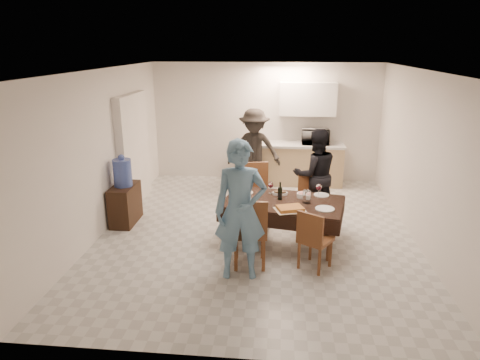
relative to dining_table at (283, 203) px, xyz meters
The scene contains 33 objects.
floor 0.85m from the dining_table, 140.78° to the left, with size 5.00×6.00×0.02m, color silver.
ceiling 2.01m from the dining_table, 140.78° to the left, with size 5.00×6.00×0.02m, color white.
wall_back 3.43m from the dining_table, 97.12° to the left, with size 5.00×0.02×2.60m, color silver.
wall_front 2.77m from the dining_table, 98.91° to the right, with size 5.00×0.02×2.60m, color silver.
wall_left 3.01m from the dining_table, behind, with size 0.02×6.00×2.60m, color silver.
wall_right 2.21m from the dining_table, ahead, with size 0.02×6.00×2.60m, color silver.
stub_partition 3.25m from the dining_table, 151.50° to the left, with size 0.15×1.40×2.10m, color white.
kitchen_base_cabinet 3.03m from the dining_table, 86.54° to the left, with size 2.20×0.60×0.86m, color tan.
kitchen_worktop 3.03m from the dining_table, 86.54° to the left, with size 2.24×0.64×0.05m, color #B7B6B1.
upper_cabinet 3.41m from the dining_table, 81.31° to the left, with size 1.20×0.34×0.70m, color white.
dining_table is the anchor object (origin of this frame).
chair_near_left 0.96m from the dining_table, 117.99° to the right, with size 0.50×0.50×0.55m.
chair_near_right 0.96m from the dining_table, 61.57° to the right, with size 0.54×0.57×0.46m.
chair_far_left 0.79m from the dining_table, 124.59° to the left, with size 0.55×0.56×0.55m.
chair_far_right 0.82m from the dining_table, 56.02° to the left, with size 0.40×0.40×0.47m.
console 2.77m from the dining_table, 169.01° to the left, with size 0.36×0.73×0.67m, color black.
water_jug 2.76m from the dining_table, 169.01° to the left, with size 0.31×0.31×0.46m, color #4964BE.
wine_bottle 0.19m from the dining_table, 135.00° to the left, with size 0.07×0.07×0.28m, color black, non-canonical shape.
water_pitcher 0.38m from the dining_table, ahead, with size 0.12×0.12×0.19m, color white.
savoury_tart 0.40m from the dining_table, 75.26° to the right, with size 0.42×0.31×0.05m, color #C08538.
salad_bowl 0.36m from the dining_table, 30.96° to the left, with size 0.18×0.18×0.07m, color white.
mushroom_dish 0.29m from the dining_table, 100.12° to the left, with size 0.22×0.22×0.04m, color white.
wine_glass_a 0.62m from the dining_table, 155.56° to the right, with size 0.09×0.09×0.21m, color white, non-canonical shape.
wine_glass_b 0.62m from the dining_table, 24.44° to the left, with size 0.09×0.09×0.20m, color white, non-canonical shape.
wine_glass_c 0.38m from the dining_table, 123.69° to the left, with size 0.09×0.09×0.20m, color white, non-canonical shape.
plate_near_left 0.67m from the dining_table, 153.43° to the right, with size 0.28×0.28×0.02m, color white.
plate_near_right 0.67m from the dining_table, 26.57° to the right, with size 0.28×0.28×0.02m, color white.
plate_far_left 0.67m from the dining_table, 153.43° to the left, with size 0.24×0.24×0.01m, color white.
plate_far_right 0.67m from the dining_table, 26.57° to the left, with size 0.24×0.24×0.01m, color white.
microwave 3.12m from the dining_table, 77.31° to the left, with size 0.58×0.39×0.32m, color white.
person_near 1.21m from the dining_table, 117.65° to the right, with size 0.68×0.44×1.85m, color #628FB2.
person_far 1.19m from the dining_table, 62.35° to the left, with size 0.78×0.61×1.61m, color black.
person_kitchen 2.65m from the dining_table, 103.42° to the left, with size 1.11×0.64×1.72m, color black.
Camera 1 is at (0.36, -6.47, 2.96)m, focal length 32.00 mm.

